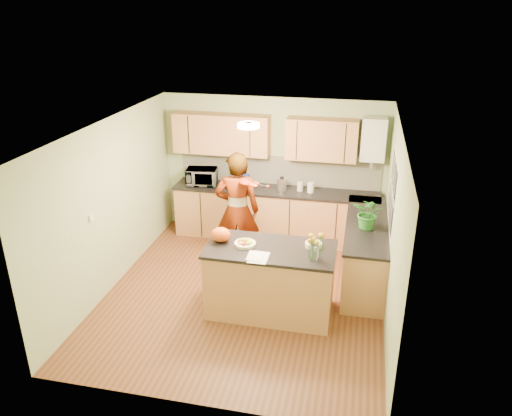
# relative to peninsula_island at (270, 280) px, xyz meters

# --- Properties ---
(floor) EXTENTS (4.50, 4.50, 0.00)m
(floor) POSITION_rel_peninsula_island_xyz_m (-0.45, 0.35, -0.49)
(floor) COLOR #532E17
(floor) RESTS_ON ground
(ceiling) EXTENTS (4.00, 4.50, 0.02)m
(ceiling) POSITION_rel_peninsula_island_xyz_m (-0.45, 0.35, 2.01)
(ceiling) COLOR silver
(ceiling) RESTS_ON wall_back
(wall_back) EXTENTS (4.00, 0.02, 2.50)m
(wall_back) POSITION_rel_peninsula_island_xyz_m (-0.45, 2.60, 0.76)
(wall_back) COLOR #9DAE7C
(wall_back) RESTS_ON floor
(wall_front) EXTENTS (4.00, 0.02, 2.50)m
(wall_front) POSITION_rel_peninsula_island_xyz_m (-0.45, -1.90, 0.76)
(wall_front) COLOR #9DAE7C
(wall_front) RESTS_ON floor
(wall_left) EXTENTS (0.02, 4.50, 2.50)m
(wall_left) POSITION_rel_peninsula_island_xyz_m (-2.45, 0.35, 0.76)
(wall_left) COLOR #9DAE7C
(wall_left) RESTS_ON floor
(wall_right) EXTENTS (0.02, 4.50, 2.50)m
(wall_right) POSITION_rel_peninsula_island_xyz_m (1.55, 0.35, 0.76)
(wall_right) COLOR #9DAE7C
(wall_right) RESTS_ON floor
(back_counter) EXTENTS (3.64, 0.62, 0.94)m
(back_counter) POSITION_rel_peninsula_island_xyz_m (-0.35, 2.30, -0.02)
(back_counter) COLOR #B27847
(back_counter) RESTS_ON floor
(right_counter) EXTENTS (0.62, 2.24, 0.94)m
(right_counter) POSITION_rel_peninsula_island_xyz_m (1.25, 1.20, -0.02)
(right_counter) COLOR #B27847
(right_counter) RESTS_ON floor
(splashback) EXTENTS (3.60, 0.02, 0.52)m
(splashback) POSITION_rel_peninsula_island_xyz_m (-0.35, 2.59, 0.71)
(splashback) COLOR silver
(splashback) RESTS_ON back_counter
(upper_cabinets) EXTENTS (3.20, 0.34, 0.70)m
(upper_cabinets) POSITION_rel_peninsula_island_xyz_m (-0.62, 2.43, 1.36)
(upper_cabinets) COLOR #B27847
(upper_cabinets) RESTS_ON wall_back
(boiler) EXTENTS (0.40, 0.30, 0.86)m
(boiler) POSITION_rel_peninsula_island_xyz_m (1.25, 2.44, 1.40)
(boiler) COLOR silver
(boiler) RESTS_ON wall_back
(window_right) EXTENTS (0.01, 1.30, 1.05)m
(window_right) POSITION_rel_peninsula_island_xyz_m (1.55, 0.95, 1.06)
(window_right) COLOR silver
(window_right) RESTS_ON wall_right
(light_switch) EXTENTS (0.02, 0.09, 0.09)m
(light_switch) POSITION_rel_peninsula_island_xyz_m (-2.43, -0.25, 0.81)
(light_switch) COLOR silver
(light_switch) RESTS_ON wall_left
(ceiling_lamp) EXTENTS (0.30, 0.30, 0.07)m
(ceiling_lamp) POSITION_rel_peninsula_island_xyz_m (-0.45, 0.65, 1.97)
(ceiling_lamp) COLOR #FFEABF
(ceiling_lamp) RESTS_ON ceiling
(peninsula_island) EXTENTS (1.72, 0.88, 0.99)m
(peninsula_island) POSITION_rel_peninsula_island_xyz_m (0.00, 0.00, 0.00)
(peninsula_island) COLOR #B27847
(peninsula_island) RESTS_ON floor
(fruit_dish) EXTENTS (0.29, 0.29, 0.10)m
(fruit_dish) POSITION_rel_peninsula_island_xyz_m (-0.35, 0.00, 0.53)
(fruit_dish) COLOR beige
(fruit_dish) RESTS_ON peninsula_island
(orange_bowl) EXTENTS (0.22, 0.22, 0.13)m
(orange_bowl) POSITION_rel_peninsula_island_xyz_m (0.55, 0.15, 0.55)
(orange_bowl) COLOR beige
(orange_bowl) RESTS_ON peninsula_island
(flower_vase) EXTENTS (0.23, 0.23, 0.43)m
(flower_vase) POSITION_rel_peninsula_island_xyz_m (0.60, -0.18, 0.78)
(flower_vase) COLOR silver
(flower_vase) RESTS_ON peninsula_island
(orange_bag) EXTENTS (0.33, 0.30, 0.20)m
(orange_bag) POSITION_rel_peninsula_island_xyz_m (-0.70, 0.05, 0.59)
(orange_bag) COLOR #E85113
(orange_bag) RESTS_ON peninsula_island
(papers) EXTENTS (0.24, 0.33, 0.01)m
(papers) POSITION_rel_peninsula_island_xyz_m (-0.10, -0.30, 0.50)
(papers) COLOR white
(papers) RESTS_ON peninsula_island
(violinist) EXTENTS (0.76, 0.56, 1.91)m
(violinist) POSITION_rel_peninsula_island_xyz_m (-0.76, 1.19, 0.46)
(violinist) COLOR #E4A58B
(violinist) RESTS_ON floor
(violin) EXTENTS (0.68, 0.59, 0.17)m
(violin) POSITION_rel_peninsula_island_xyz_m (-0.56, 0.97, 1.04)
(violin) COLOR #561005
(violin) RESTS_ON violinist
(microwave) EXTENTS (0.59, 0.44, 0.30)m
(microwave) POSITION_rel_peninsula_island_xyz_m (-1.69, 2.27, 0.59)
(microwave) COLOR silver
(microwave) RESTS_ON back_counter
(blue_box) EXTENTS (0.30, 0.22, 0.23)m
(blue_box) POSITION_rel_peninsula_island_xyz_m (-0.98, 2.28, 0.56)
(blue_box) COLOR #213098
(blue_box) RESTS_ON back_counter
(kettle) EXTENTS (0.16, 0.16, 0.30)m
(kettle) POSITION_rel_peninsula_island_xyz_m (-0.23, 2.27, 0.57)
(kettle) COLOR silver
(kettle) RESTS_ON back_counter
(jar_cream) EXTENTS (0.11, 0.11, 0.16)m
(jar_cream) POSITION_rel_peninsula_island_xyz_m (0.08, 2.32, 0.53)
(jar_cream) COLOR beige
(jar_cream) RESTS_ON back_counter
(jar_white) EXTENTS (0.12, 0.12, 0.18)m
(jar_white) POSITION_rel_peninsula_island_xyz_m (0.27, 2.28, 0.54)
(jar_white) COLOR silver
(jar_white) RESTS_ON back_counter
(potted_plant) EXTENTS (0.55, 0.52, 0.49)m
(potted_plant) POSITION_rel_peninsula_island_xyz_m (1.25, 0.99, 0.69)
(potted_plant) COLOR #2A7326
(potted_plant) RESTS_ON right_counter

